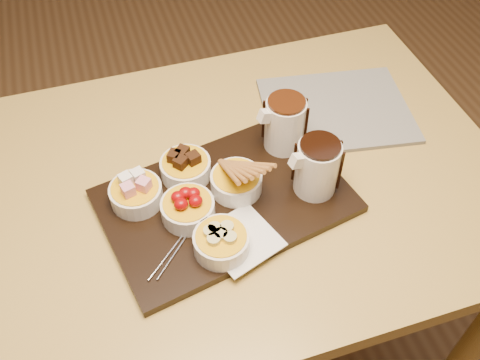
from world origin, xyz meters
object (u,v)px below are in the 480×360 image
object	(u,v)px
bowl_strawberries	(188,209)
newspaper	(336,110)
dining_table	(216,210)
pitcher_dark_chocolate	(317,168)
serving_board	(225,201)
pitcher_milk_chocolate	(285,125)

from	to	relation	value
bowl_strawberries	newspaper	bearing A→B (deg)	26.94
dining_table	newspaper	distance (m)	0.36
pitcher_dark_chocolate	newspaper	distance (m)	0.26
dining_table	serving_board	distance (m)	0.13
pitcher_dark_chocolate	dining_table	bearing A→B (deg)	141.53
serving_board	pitcher_dark_chocolate	bearing A→B (deg)	-19.98
dining_table	pitcher_milk_chocolate	bearing A→B (deg)	13.30
serving_board	bowl_strawberries	distance (m)	0.08
bowl_strawberries	pitcher_dark_chocolate	bearing A→B (deg)	-1.47
dining_table	pitcher_milk_chocolate	xyz separation A→B (m)	(0.16, 0.04, 0.17)
dining_table	serving_board	xyz separation A→B (m)	(0.00, -0.06, 0.11)
pitcher_milk_chocolate	newspaper	xyz separation A→B (m)	(0.16, 0.08, -0.07)
serving_board	newspaper	bearing A→B (deg)	18.42
dining_table	bowl_strawberries	world-z (taller)	bowl_strawberries
newspaper	bowl_strawberries	bearing A→B (deg)	-143.78
dining_table	pitcher_dark_chocolate	distance (m)	0.26
pitcher_milk_chocolate	newspaper	distance (m)	0.19
pitcher_milk_chocolate	dining_table	bearing A→B (deg)	-177.88
serving_board	pitcher_milk_chocolate	distance (m)	0.20
pitcher_dark_chocolate	newspaper	xyz separation A→B (m)	(0.14, 0.21, -0.07)
bowl_strawberries	pitcher_milk_chocolate	world-z (taller)	pitcher_milk_chocolate
bowl_strawberries	serving_board	bearing A→B (deg)	14.75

